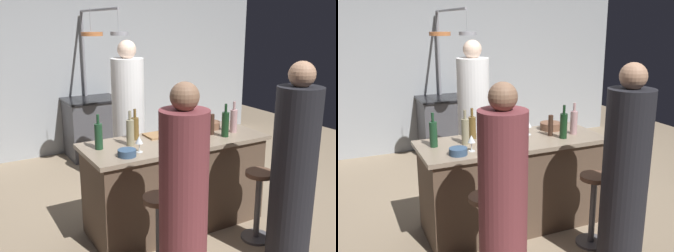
% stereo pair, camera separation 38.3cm
% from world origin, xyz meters
% --- Properties ---
extents(ground_plane, '(9.00, 9.00, 0.00)m').
position_xyz_m(ground_plane, '(0.00, 0.00, 0.00)').
color(ground_plane, gray).
extents(back_wall, '(6.40, 0.16, 2.60)m').
position_xyz_m(back_wall, '(0.00, 2.85, 1.30)').
color(back_wall, '#9EA3A8').
rests_on(back_wall, ground_plane).
extents(kitchen_island, '(1.80, 0.72, 0.90)m').
position_xyz_m(kitchen_island, '(0.00, 0.00, 0.45)').
color(kitchen_island, brown).
rests_on(kitchen_island, ground_plane).
extents(stove_range, '(0.80, 0.64, 0.89)m').
position_xyz_m(stove_range, '(0.00, 2.45, 0.45)').
color(stove_range, '#47474C').
rests_on(stove_range, ground_plane).
extents(chef, '(0.38, 0.38, 1.80)m').
position_xyz_m(chef, '(-0.02, 1.05, 0.84)').
color(chef, white).
rests_on(chef, ground_plane).
extents(bar_stool_right, '(0.28, 0.28, 0.68)m').
position_xyz_m(bar_stool_right, '(0.52, -0.62, 0.38)').
color(bar_stool_right, '#4C4C51').
rests_on(bar_stool_right, ground_plane).
extents(guest_right, '(0.36, 0.36, 1.71)m').
position_xyz_m(guest_right, '(0.51, -1.01, 0.79)').
color(guest_right, black).
rests_on(guest_right, ground_plane).
extents(bar_stool_left, '(0.28, 0.28, 0.68)m').
position_xyz_m(bar_stool_left, '(-0.52, -0.62, 0.38)').
color(bar_stool_left, '#4C4C51').
rests_on(bar_stool_left, ground_plane).
extents(guest_left, '(0.34, 0.34, 1.63)m').
position_xyz_m(guest_left, '(-0.52, -0.98, 0.75)').
color(guest_left, brown).
rests_on(guest_left, ground_plane).
extents(overhead_pot_rack, '(0.59, 1.44, 2.17)m').
position_xyz_m(overhead_pot_rack, '(-0.07, 1.99, 1.61)').
color(overhead_pot_rack, gray).
rests_on(overhead_pot_rack, ground_plane).
extents(cutting_board, '(0.32, 0.22, 0.02)m').
position_xyz_m(cutting_board, '(-0.06, 0.19, 0.91)').
color(cutting_board, '#997047').
rests_on(cutting_board, kitchen_island).
extents(pepper_mill, '(0.05, 0.05, 0.21)m').
position_xyz_m(pepper_mill, '(0.40, -0.03, 1.01)').
color(pepper_mill, '#382319').
rests_on(pepper_mill, kitchen_island).
extents(wine_bottle_rose, '(0.07, 0.07, 0.32)m').
position_xyz_m(wine_bottle_rose, '(0.65, -0.07, 1.02)').
color(wine_bottle_rose, '#B78C8E').
rests_on(wine_bottle_rose, kitchen_island).
extents(wine_bottle_amber, '(0.07, 0.07, 0.30)m').
position_xyz_m(wine_bottle_amber, '(-0.34, 0.20, 1.02)').
color(wine_bottle_amber, brown).
rests_on(wine_bottle_amber, kitchen_island).
extents(wine_bottle_white, '(0.07, 0.07, 0.32)m').
position_xyz_m(wine_bottle_white, '(-0.45, 0.05, 1.03)').
color(wine_bottle_white, gray).
rests_on(wine_bottle_white, kitchen_island).
extents(wine_bottle_red, '(0.07, 0.07, 0.33)m').
position_xyz_m(wine_bottle_red, '(0.47, -0.15, 1.03)').
color(wine_bottle_red, '#143319').
rests_on(wine_bottle_red, kitchen_island).
extents(wine_bottle_green, '(0.07, 0.07, 0.32)m').
position_xyz_m(wine_bottle_green, '(-0.74, 0.09, 1.02)').
color(wine_bottle_green, '#193D23').
rests_on(wine_bottle_green, kitchen_island).
extents(wine_glass_near_right_guest, '(0.07, 0.07, 0.15)m').
position_xyz_m(wine_glass_near_right_guest, '(-0.47, -0.17, 1.01)').
color(wine_glass_near_right_guest, silver).
rests_on(wine_glass_near_right_guest, kitchen_island).
extents(wine_glass_by_chef, '(0.07, 0.07, 0.15)m').
position_xyz_m(wine_glass_by_chef, '(0.22, 0.09, 1.01)').
color(wine_glass_by_chef, silver).
rests_on(wine_glass_by_chef, kitchen_island).
extents(mixing_bowl_blue, '(0.16, 0.16, 0.06)m').
position_xyz_m(mixing_bowl_blue, '(-0.60, -0.21, 0.93)').
color(mixing_bowl_blue, '#334C6B').
rests_on(mixing_bowl_blue, kitchen_island).
extents(mixing_bowl_wooden, '(0.22, 0.22, 0.07)m').
position_xyz_m(mixing_bowl_wooden, '(0.52, 0.17, 0.94)').
color(mixing_bowl_wooden, brown).
rests_on(mixing_bowl_wooden, kitchen_island).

